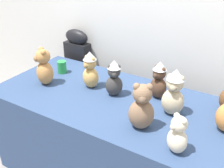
{
  "coord_description": "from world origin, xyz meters",
  "views": [
    {
      "loc": [
        0.88,
        -1.21,
        1.81
      ],
      "look_at": [
        0.0,
        0.25,
        0.91
      ],
      "focal_mm": 42.17,
      "sensor_mm": 36.0,
      "label": 1
    }
  ],
  "objects": [
    {
      "name": "wall_back",
      "position": [
        0.0,
        0.94,
        1.3
      ],
      "size": [
        7.0,
        0.08,
        2.6
      ],
      "primitive_type": "cube",
      "color": "silver",
      "rests_on": "ground_plane"
    },
    {
      "name": "display_table",
      "position": [
        0.0,
        0.25,
        0.39
      ],
      "size": [
        1.86,
        0.88,
        0.79
      ],
      "primitive_type": "cube",
      "color": "navy",
      "rests_on": "ground_plane"
    },
    {
      "name": "instrument_case",
      "position": [
        -0.77,
        0.82,
        0.54
      ],
      "size": [
        0.29,
        0.14,
        1.06
      ],
      "rotation": [
        0.0,
        0.0,
        -0.06
      ],
      "color": "black",
      "rests_on": "ground_plane"
    },
    {
      "name": "teddy_bear_cocoa",
      "position": [
        0.29,
        0.44,
        0.93
      ],
      "size": [
        0.16,
        0.15,
        0.29
      ],
      "rotation": [
        0.0,
        0.0,
        -0.35
      ],
      "color": "#4C3323",
      "rests_on": "display_table"
    },
    {
      "name": "teddy_bear_mocha",
      "position": [
        0.34,
        0.04,
        0.93
      ],
      "size": [
        0.2,
        0.19,
        0.31
      ],
      "rotation": [
        0.0,
        0.0,
        0.45
      ],
      "color": "#7F6047",
      "rests_on": "display_table"
    },
    {
      "name": "teddy_bear_cream",
      "position": [
        0.6,
        -0.06,
        0.9
      ],
      "size": [
        0.16,
        0.15,
        0.24
      ],
      "rotation": [
        0.0,
        0.0,
        -0.58
      ],
      "color": "beige",
      "rests_on": "display_table"
    },
    {
      "name": "teddy_bear_sand",
      "position": [
        0.45,
        0.29,
        0.95
      ],
      "size": [
        0.16,
        0.14,
        0.33
      ],
      "rotation": [
        0.0,
        0.0,
        0.12
      ],
      "color": "#CCB78E",
      "rests_on": "display_table"
    },
    {
      "name": "teddy_bear_caramel",
      "position": [
        -0.59,
        0.17,
        0.93
      ],
      "size": [
        0.21,
        0.2,
        0.31
      ],
      "rotation": [
        0.0,
        0.0,
        -0.57
      ],
      "color": "#B27A42",
      "rests_on": "display_table"
    },
    {
      "name": "teddy_bear_charcoal",
      "position": [
        -0.01,
        0.3,
        0.93
      ],
      "size": [
        0.17,
        0.16,
        0.29
      ],
      "rotation": [
        0.0,
        0.0,
        0.57
      ],
      "color": "#383533",
      "rests_on": "display_table"
    },
    {
      "name": "teddy_bear_honey",
      "position": [
        -0.24,
        0.31,
        0.94
      ],
      "size": [
        0.16,
        0.14,
        0.31
      ],
      "rotation": [
        0.0,
        0.0,
        -0.2
      ],
      "color": "tan",
      "rests_on": "display_table"
    },
    {
      "name": "party_cup_green",
      "position": [
        -0.62,
        0.4,
        0.84
      ],
      "size": [
        0.08,
        0.08,
        0.11
      ],
      "primitive_type": "cylinder",
      "color": "#238C3D",
      "rests_on": "display_table"
    }
  ]
}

